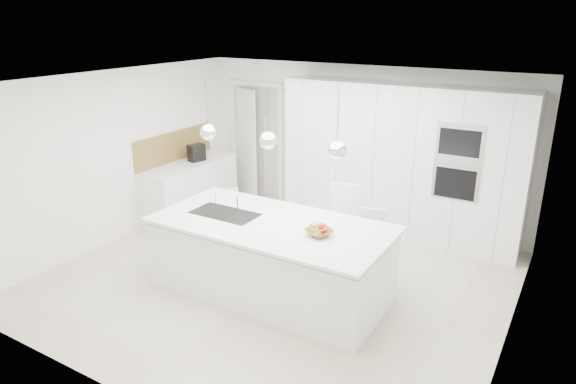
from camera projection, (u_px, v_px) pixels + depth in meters
The scene contains 27 objects.
floor at pixel (276, 279), 6.60m from camera, with size 5.50×5.50×0.00m, color beige.
wall_back at pixel (358, 145), 8.22m from camera, with size 5.50×5.50×0.00m, color white.
wall_left at pixel (117, 157), 7.52m from camera, with size 5.00×5.00×0.00m, color white.
ceiling at pixel (274, 82), 5.78m from camera, with size 5.50×5.50×0.00m, color white.
tall_cabinets at pixel (400, 162), 7.62m from camera, with size 3.60×0.60×2.30m, color white.
oven_stack at pixel (458, 162), 6.87m from camera, with size 0.62×0.04×1.05m, color #A5A5A8, non-canonical shape.
doorway_frame at pixel (257, 144), 9.21m from camera, with size 1.11×0.08×2.13m, color white, non-canonical shape.
hallway_door at pixel (244, 144), 9.30m from camera, with size 0.82×0.04×2.00m, color white.
radiator at pixel (271, 156), 9.11m from camera, with size 0.32×0.04×1.40m, color white, non-canonical shape.
left_base_cabinets at pixel (190, 190), 8.62m from camera, with size 0.60×1.80×0.86m, color white.
left_worktop at pixel (189, 164), 8.47m from camera, with size 0.62×1.82×0.04m, color white.
oak_backsplash at pixel (174, 146), 8.52m from camera, with size 0.02×1.80×0.50m, color olive.
island_base at pixel (270, 260), 6.17m from camera, with size 2.80×1.20×0.86m, color white.
island_worktop at pixel (271, 224), 6.06m from camera, with size 2.84×1.40×0.04m, color white.
island_sink at pixel (225, 219), 6.35m from camera, with size 0.84×0.44×0.18m, color #3F3F42, non-canonical shape.
island_tap at pixel (237, 198), 6.42m from camera, with size 0.02×0.02×0.30m, color white.
pendant_left at pixel (208, 132), 6.10m from camera, with size 0.20×0.20×0.20m, color white.
pendant_mid at pixel (268, 141), 5.69m from camera, with size 0.20×0.20×0.20m, color white.
pendant_right at pixel (337, 150), 5.27m from camera, with size 0.20×0.20×0.20m, color white.
fruit_bowl at pixel (319, 233), 5.69m from camera, with size 0.29×0.29×0.07m, color olive.
espresso_machine at pixel (196, 153), 8.56m from camera, with size 0.17×0.27×0.29m, color black.
bar_stool_left at pixel (339, 232), 6.53m from camera, with size 0.40×0.55×1.20m, color white, non-canonical shape.
bar_stool_right at pixel (368, 248), 6.35m from camera, with size 0.32×0.44×0.96m, color white, non-canonical shape.
apple_a at pixel (322, 228), 5.71m from camera, with size 0.09×0.09×0.09m, color #B1020C.
apple_b at pixel (323, 230), 5.68m from camera, with size 0.08×0.08×0.08m, color #B1020C.
apple_c at pixel (323, 230), 5.68m from camera, with size 0.07×0.07×0.07m, color #B1020C.
banana_bunch at pixel (318, 227), 5.64m from camera, with size 0.22×0.22×0.03m, color gold.
Camera 1 is at (3.14, -4.96, 3.22)m, focal length 32.00 mm.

